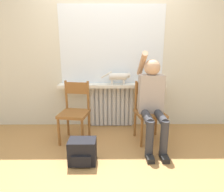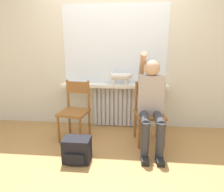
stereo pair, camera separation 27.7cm
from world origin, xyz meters
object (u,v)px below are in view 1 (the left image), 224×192
object	(u,v)px
backpack	(82,152)
chair_right	(149,111)
person	(152,99)
chair_left	(75,111)
cat	(119,77)

from	to	relation	value
backpack	chair_right	bearing A→B (deg)	33.74
person	backpack	size ratio (longest dim) A/B	4.05
chair_left	person	bearing A→B (deg)	2.43
person	backpack	xyz separation A→B (m)	(-0.91, -0.48, -0.52)
chair_right	backpack	distance (m)	1.13
chair_right	person	bearing A→B (deg)	-95.58
chair_left	backpack	world-z (taller)	chair_left
chair_right	person	xyz separation A→B (m)	(0.01, -0.12, 0.22)
cat	chair_left	bearing A→B (deg)	-146.33
chair_left	person	xyz separation A→B (m)	(1.10, -0.12, 0.22)
cat	backpack	xyz separation A→B (m)	(-0.47, -1.04, -0.75)
chair_left	person	size ratio (longest dim) A/B	0.67
chair_right	backpack	size ratio (longest dim) A/B	2.70
chair_left	cat	size ratio (longest dim) A/B	1.79
chair_right	cat	distance (m)	0.76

